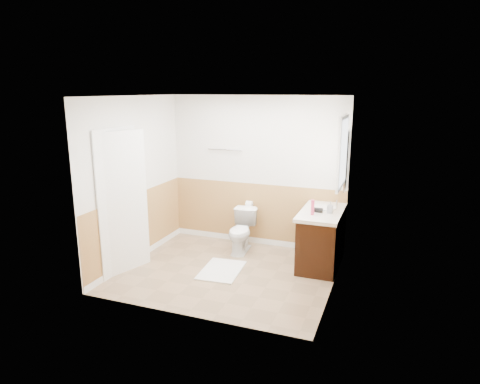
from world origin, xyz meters
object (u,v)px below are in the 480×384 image
at_px(bath_mat, 221,270).
at_px(lotion_bottle, 313,207).
at_px(toilet, 241,231).
at_px(soap_dispenser, 330,207).
at_px(vanity_cabinet, 321,239).

height_order(bath_mat, lotion_bottle, lotion_bottle).
xyz_separation_m(toilet, bath_mat, (0.00, -0.84, -0.33)).
height_order(bath_mat, soap_dispenser, soap_dispenser).
height_order(toilet, lotion_bottle, lotion_bottle).
distance_m(bath_mat, soap_dispenser, 1.83).
distance_m(toilet, bath_mat, 0.90).
relative_size(lotion_bottle, soap_dispenser, 1.28).
xyz_separation_m(vanity_cabinet, lotion_bottle, (-0.10, -0.27, 0.56)).
xyz_separation_m(toilet, soap_dispenser, (1.43, -0.19, 0.59)).
relative_size(toilet, lotion_bottle, 3.11).
bearing_deg(lotion_bottle, vanity_cabinet, 69.93).
height_order(toilet, bath_mat, toilet).
xyz_separation_m(toilet, lotion_bottle, (1.21, -0.37, 0.62)).
bearing_deg(toilet, soap_dispenser, -11.98).
xyz_separation_m(bath_mat, lotion_bottle, (1.21, 0.47, 0.95)).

